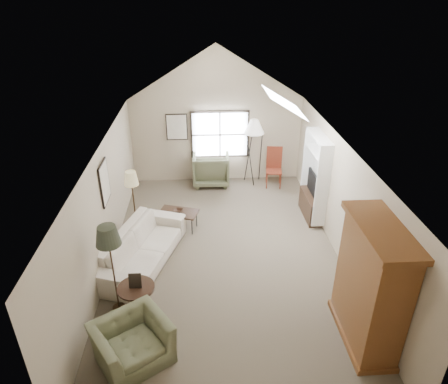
{
  "coord_description": "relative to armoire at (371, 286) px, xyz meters",
  "views": [
    {
      "loc": [
        -0.47,
        -7.19,
        5.37
      ],
      "look_at": [
        0.0,
        0.4,
        1.4
      ],
      "focal_mm": 32.0,
      "sensor_mm": 36.0,
      "label": 1
    }
  ],
  "objects": [
    {
      "name": "room_shell",
      "position": [
        -2.18,
        2.4,
        2.11
      ],
      "size": [
        5.01,
        8.01,
        4.0
      ],
      "color": "brown",
      "rests_on": "ground"
    },
    {
      "name": "window",
      "position": [
        -2.08,
        6.36,
        0.35
      ],
      "size": [
        1.72,
        0.08,
        1.42
      ],
      "primitive_type": "cube",
      "color": "black",
      "rests_on": "room_shell"
    },
    {
      "name": "skylight",
      "position": [
        -0.88,
        3.3,
        2.12
      ],
      "size": [
        0.8,
        1.2,
        0.52
      ],
      "primitive_type": null,
      "color": "white",
      "rests_on": "room_shell"
    },
    {
      "name": "wall_art",
      "position": [
        -4.06,
        4.34,
        0.63
      ],
      "size": [
        1.97,
        3.71,
        0.88
      ],
      "color": "black",
      "rests_on": "room_shell"
    },
    {
      "name": "armoire",
      "position": [
        0.0,
        0.0,
        0.0
      ],
      "size": [
        0.6,
        1.5,
        2.2
      ],
      "primitive_type": "cube",
      "color": "brown",
      "rests_on": "ground"
    },
    {
      "name": "tv_alcove",
      "position": [
        0.16,
        4.0,
        0.05
      ],
      "size": [
        0.32,
        1.3,
        2.1
      ],
      "primitive_type": "cube",
      "color": "white",
      "rests_on": "ground"
    },
    {
      "name": "media_console",
      "position": [
        0.14,
        4.0,
        -0.8
      ],
      "size": [
        0.34,
        1.18,
        0.6
      ],
      "primitive_type": "cube",
      "color": "#382316",
      "rests_on": "ground"
    },
    {
      "name": "tv_panel",
      "position": [
        0.14,
        4.0,
        -0.18
      ],
      "size": [
        0.05,
        0.9,
        0.55
      ],
      "primitive_type": "cube",
      "color": "black",
      "rests_on": "media_console"
    },
    {
      "name": "sofa",
      "position": [
        -3.96,
        2.32,
        -0.72
      ],
      "size": [
        1.81,
        2.82,
        0.77
      ],
      "primitive_type": "imported",
      "rotation": [
        0.0,
        0.0,
        1.25
      ],
      "color": "white",
      "rests_on": "ground"
    },
    {
      "name": "armchair_near",
      "position": [
        -3.82,
        -0.24,
        -0.74
      ],
      "size": [
        1.46,
        1.42,
        0.72
      ],
      "primitive_type": "imported",
      "rotation": [
        0.0,
        0.0,
        0.59
      ],
      "color": "#5B6446",
      "rests_on": "ground"
    },
    {
      "name": "armchair_far",
      "position": [
        -2.36,
        6.1,
        -0.61
      ],
      "size": [
        1.08,
        1.11,
        0.99
      ],
      "primitive_type": "imported",
      "rotation": [
        0.0,
        0.0,
        3.11
      ],
      "color": "#5A5D41",
      "rests_on": "ground"
    },
    {
      "name": "coffee_table",
      "position": [
        -3.24,
        3.61,
        -0.86
      ],
      "size": [
        1.04,
        0.76,
        0.47
      ],
      "primitive_type": "cube",
      "rotation": [
        0.0,
        0.0,
        -0.3
      ],
      "color": "#332314",
      "rests_on": "ground"
    },
    {
      "name": "bowl",
      "position": [
        -3.24,
        3.61,
        -0.6
      ],
      "size": [
        0.28,
        0.28,
        0.05
      ],
      "primitive_type": "imported",
      "rotation": [
        0.0,
        0.0,
        -0.3
      ],
      "color": "#332115",
      "rests_on": "coffee_table"
    },
    {
      "name": "side_table",
      "position": [
        -3.86,
        0.72,
        -0.77
      ],
      "size": [
        0.83,
        0.83,
        0.66
      ],
      "primitive_type": "cylinder",
      "rotation": [
        0.0,
        0.0,
        -0.32
      ],
      "color": "#311E14",
      "rests_on": "ground"
    },
    {
      "name": "side_chair",
      "position": [
        -0.52,
        5.8,
        -0.51
      ],
      "size": [
        0.52,
        0.52,
        1.18
      ],
      "primitive_type": "cube",
      "rotation": [
        0.0,
        0.0,
        -0.14
      ],
      "color": "maroon",
      "rests_on": "ground"
    },
    {
      "name": "tripod_lamp",
      "position": [
        -1.11,
        6.1,
        -0.1
      ],
      "size": [
        0.75,
        0.75,
        2.0
      ],
      "primitive_type": null,
      "rotation": [
        0.0,
        0.0,
        0.36
      ],
      "color": "white",
      "rests_on": "ground"
    },
    {
      "name": "dark_lamp",
      "position": [
        -4.26,
        0.92,
        -0.18
      ],
      "size": [
        0.56,
        0.56,
        1.83
      ],
      "primitive_type": null,
      "rotation": [
        0.0,
        0.0,
        -0.32
      ],
      "color": "black",
      "rests_on": "ground"
    },
    {
      "name": "tan_lamp",
      "position": [
        -4.26,
        3.52,
        -0.28
      ],
      "size": [
        0.42,
        0.42,
        1.65
      ],
      "primitive_type": null,
      "rotation": [
        0.0,
        0.0,
        -0.32
      ],
      "color": "tan",
      "rests_on": "ground"
    }
  ]
}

